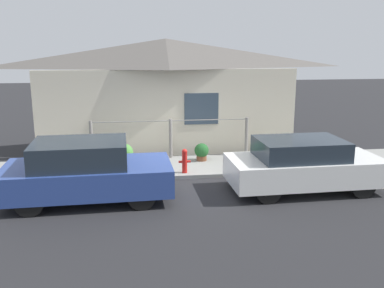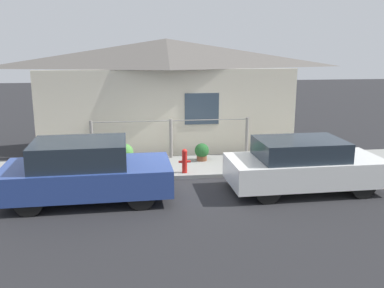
{
  "view_description": "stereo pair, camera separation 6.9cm",
  "coord_description": "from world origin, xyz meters",
  "px_view_note": "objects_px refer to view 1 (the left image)",
  "views": [
    {
      "loc": [
        -1.04,
        -10.92,
        3.59
      ],
      "look_at": [
        0.45,
        0.3,
        0.9
      ],
      "focal_mm": 40.0,
      "sensor_mm": 36.0,
      "label": 1
    },
    {
      "loc": [
        -0.97,
        -10.93,
        3.59
      ],
      "look_at": [
        0.45,
        0.3,
        0.9
      ],
      "focal_mm": 40.0,
      "sensor_mm": 36.0,
      "label": 2
    }
  ],
  "objects_px": {
    "car_left": "(86,171)",
    "potted_plant_by_fence": "(124,154)",
    "potted_plant_near_hydrant": "(202,152)",
    "potted_plant_corner": "(284,152)",
    "car_right": "(303,165)",
    "fire_hydrant": "(185,160)"
  },
  "relations": [
    {
      "from": "potted_plant_by_fence",
      "to": "potted_plant_corner",
      "type": "height_order",
      "value": "potted_plant_by_fence"
    },
    {
      "from": "car_left",
      "to": "car_right",
      "type": "xyz_separation_m",
      "value": [
        5.23,
        0.0,
        -0.05
      ]
    },
    {
      "from": "fire_hydrant",
      "to": "potted_plant_by_fence",
      "type": "relative_size",
      "value": 1.03
    },
    {
      "from": "car_left",
      "to": "potted_plant_near_hydrant",
      "type": "distance_m",
      "value": 4.15
    },
    {
      "from": "car_right",
      "to": "potted_plant_by_fence",
      "type": "relative_size",
      "value": 5.79
    },
    {
      "from": "potted_plant_by_fence",
      "to": "car_left",
      "type": "bearing_deg",
      "value": -108.3
    },
    {
      "from": "car_left",
      "to": "potted_plant_near_hydrant",
      "type": "height_order",
      "value": "car_left"
    },
    {
      "from": "potted_plant_by_fence",
      "to": "potted_plant_corner",
      "type": "relative_size",
      "value": 1.47
    },
    {
      "from": "car_left",
      "to": "potted_plant_by_fence",
      "type": "relative_size",
      "value": 5.9
    },
    {
      "from": "car_left",
      "to": "potted_plant_near_hydrant",
      "type": "xyz_separation_m",
      "value": [
        3.12,
        2.72,
        -0.33
      ]
    },
    {
      "from": "potted_plant_near_hydrant",
      "to": "fire_hydrant",
      "type": "bearing_deg",
      "value": -119.0
    },
    {
      "from": "fire_hydrant",
      "to": "potted_plant_corner",
      "type": "bearing_deg",
      "value": 16.29
    },
    {
      "from": "potted_plant_by_fence",
      "to": "potted_plant_corner",
      "type": "bearing_deg",
      "value": 0.19
    },
    {
      "from": "potted_plant_near_hydrant",
      "to": "car_right",
      "type": "bearing_deg",
      "value": -52.13
    },
    {
      "from": "car_left",
      "to": "potted_plant_by_fence",
      "type": "bearing_deg",
      "value": 70.05
    },
    {
      "from": "car_right",
      "to": "potted_plant_near_hydrant",
      "type": "xyz_separation_m",
      "value": [
        -2.11,
        2.72,
        -0.28
      ]
    },
    {
      "from": "potted_plant_near_hydrant",
      "to": "potted_plant_corner",
      "type": "height_order",
      "value": "potted_plant_near_hydrant"
    },
    {
      "from": "fire_hydrant",
      "to": "car_left",
      "type": "bearing_deg",
      "value": -148.03
    },
    {
      "from": "potted_plant_near_hydrant",
      "to": "potted_plant_by_fence",
      "type": "relative_size",
      "value": 0.81
    },
    {
      "from": "car_left",
      "to": "fire_hydrant",
      "type": "relative_size",
      "value": 5.73
    },
    {
      "from": "car_left",
      "to": "fire_hydrant",
      "type": "bearing_deg",
      "value": 30.32
    },
    {
      "from": "car_left",
      "to": "potted_plant_by_fence",
      "type": "height_order",
      "value": "car_left"
    }
  ]
}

